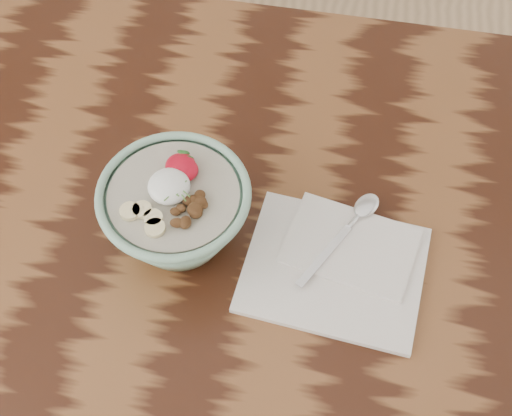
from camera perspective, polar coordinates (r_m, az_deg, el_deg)
The scene contains 4 objects.
table at distance 117.31cm, azimuth -1.94°, elevation -2.21°, with size 160.00×90.00×75.00cm.
breakfast_bowl at distance 100.78cm, azimuth -6.39°, elevation -0.23°, with size 21.32×21.32×14.21cm.
napkin at distance 103.99cm, azimuth 6.52°, elevation -4.50°, with size 27.10×23.25×1.56cm.
spoon at distance 106.78cm, azimuth 8.02°, elevation -0.77°, with size 11.21×18.17×1.02cm.
Camera 1 is at (14.55, -57.72, 166.78)cm, focal length 50.00 mm.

